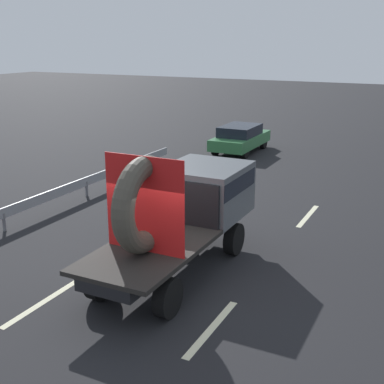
{
  "coord_description": "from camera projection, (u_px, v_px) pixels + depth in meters",
  "views": [
    {
      "loc": [
        5.5,
        -9.19,
        5.49
      ],
      "look_at": [
        -0.0,
        1.8,
        1.81
      ],
      "focal_mm": 48.04,
      "sensor_mm": 36.0,
      "label": 1
    }
  ],
  "objects": [
    {
      "name": "ground_plane",
      "position": [
        157.0,
        287.0,
        11.81
      ],
      "size": [
        120.0,
        120.0,
        0.0
      ],
      "primitive_type": "plane",
      "color": "black"
    },
    {
      "name": "flatbed_truck",
      "position": [
        188.0,
        204.0,
        12.7
      ],
      "size": [
        2.02,
        5.75,
        3.18
      ],
      "color": "black",
      "rests_on": "ground_plane"
    },
    {
      "name": "distant_sedan",
      "position": [
        240.0,
        138.0,
        25.71
      ],
      "size": [
        1.78,
        4.15,
        1.35
      ],
      "color": "black",
      "rests_on": "ground_plane"
    },
    {
      "name": "guardrail",
      "position": [
        49.0,
        196.0,
        16.81
      ],
      "size": [
        0.1,
        15.72,
        0.71
      ],
      "color": "gray",
      "rests_on": "ground_plane"
    },
    {
      "name": "lane_dash_left_near",
      "position": [
        50.0,
        298.0,
        11.32
      ],
      "size": [
        0.16,
        2.85,
        0.01
      ],
      "primitive_type": "cube",
      "rotation": [
        0.0,
        0.0,
        1.57
      ],
      "color": "beige",
      "rests_on": "ground_plane"
    },
    {
      "name": "lane_dash_left_far",
      "position": [
        207.0,
        198.0,
        18.36
      ],
      "size": [
        0.16,
        2.67,
        0.01
      ],
      "primitive_type": "cube",
      "rotation": [
        0.0,
        0.0,
        1.57
      ],
      "color": "beige",
      "rests_on": "ground_plane"
    },
    {
      "name": "lane_dash_right_near",
      "position": [
        212.0,
        328.0,
        10.13
      ],
      "size": [
        0.16,
        2.32,
        0.01
      ],
      "primitive_type": "cube",
      "rotation": [
        0.0,
        0.0,
        1.57
      ],
      "color": "beige",
      "rests_on": "ground_plane"
    },
    {
      "name": "lane_dash_right_far",
      "position": [
        308.0,
        216.0,
        16.54
      ],
      "size": [
        0.16,
        2.33,
        0.01
      ],
      "primitive_type": "cube",
      "rotation": [
        0.0,
        0.0,
        1.57
      ],
      "color": "beige",
      "rests_on": "ground_plane"
    }
  ]
}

